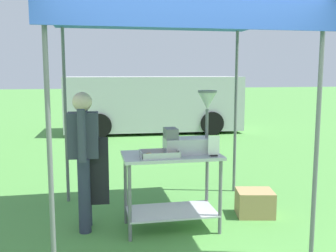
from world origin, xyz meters
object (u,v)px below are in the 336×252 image
donut_fryer (191,134)px  vendor (84,154)px  stall_canopy (170,22)px  donut_tray (161,155)px  menu_sign (214,148)px  donut_cart (171,176)px  supply_crate (255,203)px  van_silver (152,103)px

donut_fryer → vendor: bearing=172.0°
stall_canopy → donut_tray: (-0.15, -0.23, -1.47)m
donut_tray → menu_sign: (0.59, -0.07, 0.08)m
donut_cart → vendor: bearing=169.7°
donut_fryer → supply_crate: 1.33m
vendor → van_silver: van_silver is taller
stall_canopy → vendor: bearing=175.3°
donut_cart → menu_sign: (0.44, -0.20, 0.36)m
stall_canopy → menu_sign: bearing=-34.2°
stall_canopy → donut_fryer: size_ratio=3.71×
stall_canopy → supply_crate: (1.14, 0.11, -2.22)m
supply_crate → donut_tray: bearing=-165.1°
stall_canopy → supply_crate: stall_canopy is taller
stall_canopy → menu_sign: stall_canopy is taller
donut_fryer → supply_crate: (0.90, 0.20, -0.96)m
menu_sign → supply_crate: 1.16m
stall_canopy → donut_cart: (0.00, -0.10, -1.75)m
donut_tray → supply_crate: 1.53m
donut_tray → supply_crate: donut_tray is taller
donut_cart → donut_fryer: bearing=1.7°
stall_canopy → van_silver: size_ratio=0.51×
vendor → supply_crate: bearing=0.7°
stall_canopy → vendor: stall_canopy is taller
donut_tray → menu_sign: menu_sign is taller
donut_tray → donut_fryer: (0.39, 0.14, 0.20)m
menu_sign → donut_fryer: bearing=134.5°
donut_tray → supply_crate: bearing=14.9°
van_silver → donut_fryer: bearing=-95.5°
stall_canopy → donut_cart: bearing=-90.0°
donut_tray → menu_sign: 0.60m
menu_sign → vendor: (-1.43, 0.38, -0.09)m
donut_tray → supply_crate: (1.29, 0.34, -0.75)m
donut_cart → menu_sign: size_ratio=4.86×
donut_tray → vendor: (-0.83, 0.32, -0.01)m
donut_cart → supply_crate: size_ratio=2.14×
menu_sign → van_silver: (0.52, 7.77, -0.12)m
stall_canopy → van_silver: stall_canopy is taller
stall_canopy → vendor: size_ratio=1.67×
stall_canopy → donut_fryer: stall_canopy is taller
donut_fryer → vendor: size_ratio=0.45×
donut_tray → stall_canopy: bearing=57.3°
supply_crate → stall_canopy: bearing=-174.6°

